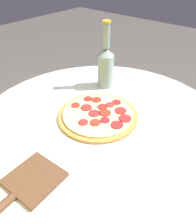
# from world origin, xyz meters

# --- Properties ---
(ground_plane) EXTENTS (8.00, 8.00, 0.00)m
(ground_plane) POSITION_xyz_m (0.00, 0.00, 0.00)
(ground_plane) COLOR #4C4742
(table) EXTENTS (0.91, 0.91, 0.71)m
(table) POSITION_xyz_m (0.00, 0.00, 0.54)
(table) COLOR silver
(table) RESTS_ON ground_plane
(pizza) EXTENTS (0.29, 0.29, 0.02)m
(pizza) POSITION_xyz_m (0.03, -0.01, 0.72)
(pizza) COLOR #B77F3D
(pizza) RESTS_ON table
(beer_bottle) EXTENTS (0.07, 0.07, 0.27)m
(beer_bottle) POSITION_xyz_m (0.15, -0.20, 0.81)
(beer_bottle) COLOR gray
(beer_bottle) RESTS_ON table
(pizza_paddle) EXTENTS (0.13, 0.24, 0.02)m
(pizza_paddle) POSITION_xyz_m (-0.02, 0.33, 0.72)
(pizza_paddle) COLOR brown
(pizza_paddle) RESTS_ON table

